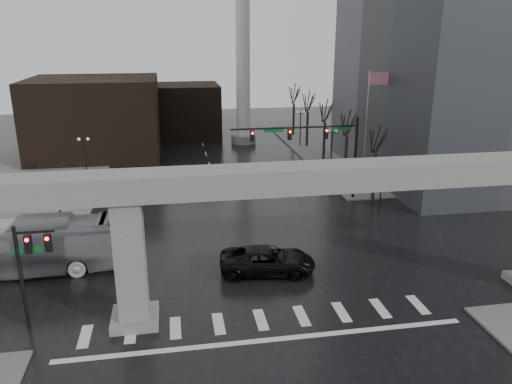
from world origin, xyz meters
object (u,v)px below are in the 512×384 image
city_bus (24,247)px  far_car (168,177)px  pickup_truck (267,260)px  signal_mast_arm (317,141)px

city_bus → far_car: 21.81m
pickup_truck → far_car: size_ratio=1.67×
pickup_truck → signal_mast_arm: bearing=-20.2°
pickup_truck → city_bus: size_ratio=0.48×
signal_mast_arm → pickup_truck: bearing=-118.0°
far_car → pickup_truck: bearing=-73.3°
city_bus → signal_mast_arm: bearing=-64.5°
pickup_truck → far_car: 23.32m
pickup_truck → far_car: bearing=24.0°
signal_mast_arm → far_car: signal_mast_arm is taller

